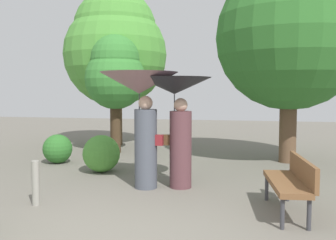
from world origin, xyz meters
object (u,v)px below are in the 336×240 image
person_left (141,99)px  tree_near_left (115,73)px  person_right (176,104)px  path_marker_post (36,183)px  park_bench (292,180)px  tree_near_right (290,25)px  tree_mid_left (115,47)px

person_left → tree_near_left: tree_near_left is taller
person_right → path_marker_post: 2.82m
person_right → park_bench: size_ratio=1.35×
person_left → tree_near_right: 4.78m
person_left → tree_near_right: size_ratio=0.39×
person_left → park_bench: (2.62, -1.00, -1.17)m
person_right → tree_mid_left: bearing=37.7°
tree_near_right → person_left: bearing=-131.7°
tree_near_left → tree_near_right: size_ratio=0.63×
park_bench → tree_near_left: size_ratio=0.44×
person_left → tree_near_right: (2.94, 3.30, 1.81)m
park_bench → person_right: bearing=-127.1°
tree_near_left → person_right: bearing=-54.7°
person_left → tree_near_left: bearing=33.5°
tree_near_right → path_marker_post: (-4.26, -4.75, -3.14)m
person_left → park_bench: 3.04m
person_left → tree_mid_left: 6.15m
person_left → tree_near_left: size_ratio=0.62×
park_bench → path_marker_post: 3.96m
park_bench → path_marker_post: size_ratio=2.15×
tree_near_left → tree_mid_left: 1.93m
park_bench → tree_mid_left: tree_mid_left is taller
tree_near_right → tree_mid_left: (-5.44, 2.07, -0.16)m
tree_near_right → path_marker_post: bearing=-131.9°
person_right → path_marker_post: (-1.96, -1.63, -1.22)m
person_right → park_bench: bearing=-114.2°
tree_near_left → person_left: bearing=-63.1°
person_right → path_marker_post: bearing=136.3°
tree_near_left → park_bench: bearing=-46.6°
person_right → tree_near_right: 4.33m
tree_mid_left → path_marker_post: (1.18, -6.82, -2.98)m
park_bench → path_marker_post: (-3.94, -0.45, -0.15)m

